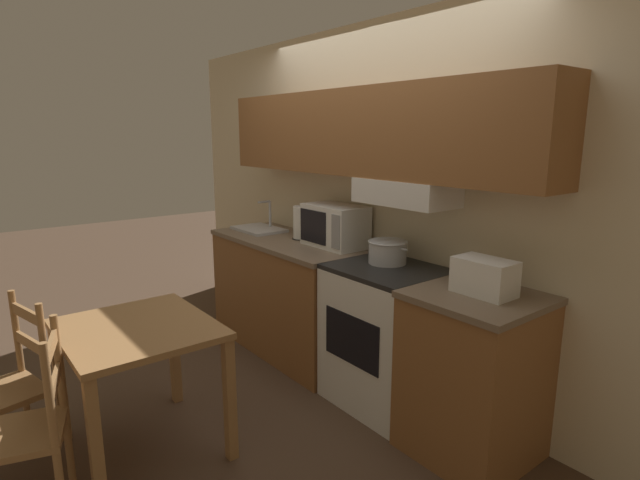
# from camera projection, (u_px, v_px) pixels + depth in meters

# --- Properties ---
(ground_plane) EXTENTS (16.00, 16.00, 0.00)m
(ground_plane) POSITION_uv_depth(u_px,v_px,m) (373.00, 365.00, 3.90)
(ground_plane) COLOR #4C3828
(wall_back) EXTENTS (5.25, 0.38, 2.55)m
(wall_back) POSITION_uv_depth(u_px,v_px,m) (372.00, 174.00, 3.54)
(wall_back) COLOR beige
(wall_back) RESTS_ON ground_plane
(lower_counter_main) EXTENTS (1.51, 0.64, 0.94)m
(lower_counter_main) POSITION_uv_depth(u_px,v_px,m) (289.00, 294.00, 4.14)
(lower_counter_main) COLOR brown
(lower_counter_main) RESTS_ON ground_plane
(lower_counter_right_stub) EXTENTS (0.66, 0.64, 0.94)m
(lower_counter_right_stub) POSITION_uv_depth(u_px,v_px,m) (473.00, 375.00, 2.76)
(lower_counter_right_stub) COLOR brown
(lower_counter_right_stub) RESTS_ON ground_plane
(stove_range) EXTENTS (0.70, 0.61, 0.94)m
(stove_range) POSITION_uv_depth(u_px,v_px,m) (386.00, 336.00, 3.29)
(stove_range) COLOR white
(stove_range) RESTS_ON ground_plane
(cooking_pot) EXTENTS (0.34, 0.26, 0.15)m
(cooking_pot) POSITION_uv_depth(u_px,v_px,m) (388.00, 251.00, 3.28)
(cooking_pot) COLOR #B7BABF
(cooking_pot) RESTS_ON stove_range
(microwave) EXTENTS (0.49, 0.30, 0.31)m
(microwave) POSITION_uv_depth(u_px,v_px,m) (335.00, 226.00, 3.76)
(microwave) COLOR white
(microwave) RESTS_ON lower_counter_main
(toaster) EXTENTS (0.32, 0.19, 0.19)m
(toaster) POSITION_uv_depth(u_px,v_px,m) (484.00, 277.00, 2.64)
(toaster) COLOR white
(toaster) RESTS_ON lower_counter_right_stub
(sink_basin) EXTENTS (0.47, 0.32, 0.26)m
(sink_basin) POSITION_uv_depth(u_px,v_px,m) (259.00, 228.00, 4.39)
(sink_basin) COLOR #B7BABF
(sink_basin) RESTS_ON lower_counter_main
(paper_towel_roll) EXTENTS (0.15, 0.15, 0.27)m
(paper_towel_roll) POSITION_uv_depth(u_px,v_px,m) (301.00, 223.00, 4.03)
(paper_towel_roll) COLOR black
(paper_towel_roll) RESTS_ON lower_counter_main
(dining_table) EXTENTS (0.85, 0.77, 0.75)m
(dining_table) POSITION_uv_depth(u_px,v_px,m) (139.00, 346.00, 2.75)
(dining_table) COLOR #9E7042
(dining_table) RESTS_ON ground_plane
(chair_left_of_table) EXTENTS (0.46, 0.46, 0.93)m
(chair_left_of_table) POSITION_uv_depth(u_px,v_px,m) (9.00, 390.00, 2.64)
(chair_left_of_table) COLOR #9E7042
(chair_left_of_table) RESTS_ON ground_plane
(chair_right_of_table) EXTENTS (0.47, 0.47, 0.93)m
(chair_right_of_table) POSITION_uv_depth(u_px,v_px,m) (28.00, 432.00, 2.27)
(chair_right_of_table) COLOR #9E7042
(chair_right_of_table) RESTS_ON ground_plane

